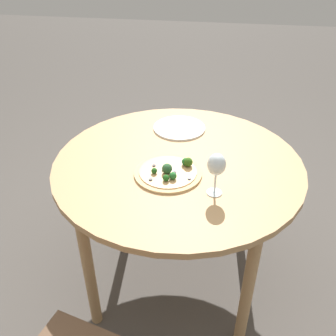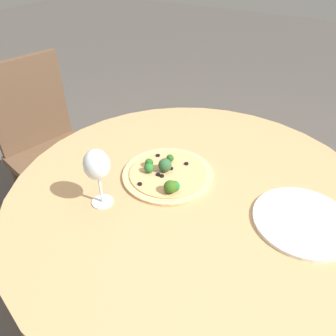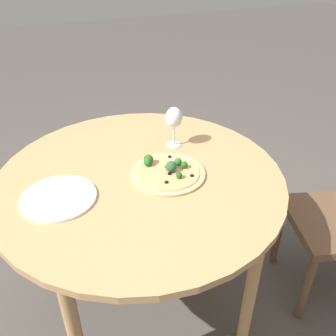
{
  "view_description": "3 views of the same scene",
  "coord_description": "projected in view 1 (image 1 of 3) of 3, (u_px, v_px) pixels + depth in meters",
  "views": [
    {
      "loc": [
        1.38,
        0.18,
        1.63
      ],
      "look_at": [
        0.1,
        -0.03,
        0.77
      ],
      "focal_mm": 40.0,
      "sensor_mm": 36.0,
      "label": 1
    },
    {
      "loc": [
        -0.3,
        0.67,
        1.37
      ],
      "look_at": [
        0.1,
        -0.03,
        0.77
      ],
      "focal_mm": 35.0,
      "sensor_mm": 36.0,
      "label": 2
    },
    {
      "loc": [
        -0.3,
        -1.13,
        1.55
      ],
      "look_at": [
        0.1,
        -0.03,
        0.77
      ],
      "focal_mm": 40.0,
      "sensor_mm": 36.0,
      "label": 3
    }
  ],
  "objects": [
    {
      "name": "ground_plane",
      "position": [
        176.0,
        273.0,
        2.06
      ],
      "size": [
        12.0,
        12.0,
        0.0
      ],
      "primitive_type": "plane",
      "color": "#4C4742"
    },
    {
      "name": "pizza",
      "position": [
        169.0,
        172.0,
        1.56
      ],
      "size": [
        0.28,
        0.28,
        0.06
      ],
      "color": "tan",
      "rests_on": "dining_table"
    },
    {
      "name": "plate_near",
      "position": [
        179.0,
        128.0,
        1.9
      ],
      "size": [
        0.26,
        0.26,
        0.01
      ],
      "color": "white",
      "rests_on": "dining_table"
    },
    {
      "name": "dining_table",
      "position": [
        178.0,
        176.0,
        1.69
      ],
      "size": [
        1.1,
        1.1,
        0.74
      ],
      "color": "tan",
      "rests_on": "ground_plane"
    },
    {
      "name": "wine_glass",
      "position": [
        217.0,
        166.0,
        1.39
      ],
      "size": [
        0.07,
        0.07,
        0.18
      ],
      "color": "silver",
      "rests_on": "dining_table"
    }
  ]
}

